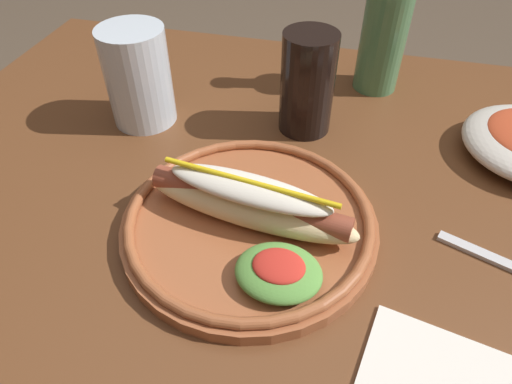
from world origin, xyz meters
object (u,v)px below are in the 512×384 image
at_px(water_cup, 138,77).
at_px(soda_cup, 307,84).
at_px(glass_bottle, 385,28).
at_px(fork, 506,264).
at_px(hot_dog_plate, 251,219).

bearing_deg(water_cup, soda_cup, 8.76).
bearing_deg(glass_bottle, soda_cup, -123.28).
xyz_separation_m(soda_cup, glass_bottle, (0.09, 0.14, 0.03)).
bearing_deg(glass_bottle, fork, -65.21).
bearing_deg(glass_bottle, hot_dog_plate, -107.96).
bearing_deg(hot_dog_plate, soda_cup, 83.83).
xyz_separation_m(fork, water_cup, (-0.48, 0.16, 0.07)).
distance_m(fork, glass_bottle, 0.38).
distance_m(soda_cup, glass_bottle, 0.17).
bearing_deg(fork, hot_dog_plate, -155.41).
distance_m(fork, soda_cup, 0.32).
height_order(hot_dog_plate, glass_bottle, glass_bottle).
height_order(fork, soda_cup, soda_cup).
height_order(soda_cup, glass_bottle, glass_bottle).
relative_size(soda_cup, water_cup, 1.02).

